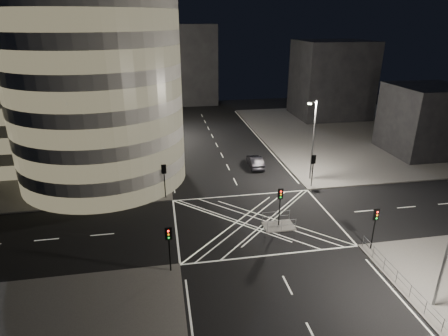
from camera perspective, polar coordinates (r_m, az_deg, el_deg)
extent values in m
plane|color=black|center=(38.52, 4.75, -8.04)|extent=(120.00, 120.00, 0.00)
cube|color=#575451|center=(65.38, -27.43, 2.36)|extent=(42.00, 42.00, 0.15)
cube|color=#575451|center=(72.85, 21.86, 5.08)|extent=(42.00, 42.00, 0.15)
cube|color=slate|center=(37.77, 8.30, -8.74)|extent=(3.00, 2.00, 0.15)
cylinder|color=#9A9992|center=(47.22, -19.05, 12.78)|extent=(20.00, 20.00, 25.00)
cube|color=#9A9992|center=(59.13, -27.54, 13.16)|extent=(20.00, 18.00, 25.00)
cube|color=#9A9992|center=(75.79, -20.59, 14.46)|extent=(24.00, 16.00, 22.00)
cube|color=black|center=(81.03, 16.02, 12.87)|extent=(14.00, 12.00, 15.00)
cube|color=black|center=(63.52, 28.30, 6.50)|extent=(10.00, 10.00, 10.00)
cube|color=black|center=(90.93, -7.12, 15.28)|extent=(18.00, 8.00, 18.00)
cylinder|color=black|center=(44.72, -11.28, -1.30)|extent=(0.32, 0.32, 3.47)
ellipsoid|color=black|center=(43.64, -11.57, 2.36)|extent=(4.70, 4.70, 5.41)
cylinder|color=black|center=(50.38, -11.20, 1.11)|extent=(0.32, 0.32, 3.03)
ellipsoid|color=black|center=(49.52, -11.43, 4.00)|extent=(4.21, 4.21, 4.84)
cylinder|color=black|center=(56.04, -11.16, 3.25)|extent=(0.32, 0.32, 3.05)
ellipsoid|color=black|center=(55.26, -11.36, 5.89)|extent=(4.22, 4.22, 4.86)
cylinder|color=black|center=(61.73, -11.14, 5.12)|extent=(0.32, 0.32, 3.33)
ellipsoid|color=black|center=(60.97, -11.34, 7.76)|extent=(4.61, 4.61, 5.30)
cylinder|color=black|center=(67.53, -11.10, 6.48)|extent=(0.32, 0.32, 3.13)
ellipsoid|color=black|center=(66.87, -11.27, 8.76)|extent=(4.38, 4.38, 5.04)
cylinder|color=black|center=(42.77, -9.01, -2.59)|extent=(0.12, 0.12, 3.00)
cube|color=black|center=(42.01, -9.16, -0.17)|extent=(0.28, 0.22, 0.90)
cube|color=black|center=(42.01, -9.16, -0.17)|extent=(0.55, 0.04, 1.10)
cylinder|color=black|center=(30.86, -8.26, -12.95)|extent=(0.12, 0.12, 3.00)
cube|color=black|center=(29.80, -8.47, -9.87)|extent=(0.28, 0.22, 0.90)
cube|color=black|center=(29.80, -8.47, -9.87)|extent=(0.55, 0.04, 1.10)
cylinder|color=black|center=(46.29, 13.30, -0.98)|extent=(0.12, 0.12, 3.00)
cube|color=black|center=(45.58, 13.51, 1.28)|extent=(0.28, 0.22, 0.90)
cube|color=black|center=(45.58, 13.51, 1.28)|extent=(0.55, 0.04, 1.10)
cylinder|color=black|center=(35.58, 21.75, -9.35)|extent=(0.12, 0.12, 3.00)
cube|color=black|center=(34.66, 22.20, -6.57)|extent=(0.28, 0.22, 0.90)
cube|color=black|center=(34.66, 22.20, -6.57)|extent=(0.55, 0.04, 1.10)
cylinder|color=black|center=(37.00, 8.44, -6.64)|extent=(0.12, 0.12, 3.00)
cube|color=black|center=(36.12, 8.60, -3.92)|extent=(0.28, 0.22, 0.90)
cube|color=black|center=(36.12, 8.60, -3.92)|extent=(0.55, 0.04, 1.10)
cylinder|color=slate|center=(46.39, -10.31, 3.92)|extent=(0.20, 0.20, 10.00)
cylinder|color=slate|center=(45.16, -10.15, 9.82)|extent=(0.90, 0.10, 0.10)
cube|color=slate|center=(45.18, -9.56, 9.74)|extent=(0.50, 0.25, 0.18)
cube|color=white|center=(45.20, -9.55, 9.60)|extent=(0.42, 0.20, 0.05)
cylinder|color=slate|center=(63.78, -10.43, 8.81)|extent=(0.20, 0.20, 10.00)
cylinder|color=slate|center=(62.89, -10.32, 13.14)|extent=(0.90, 0.10, 0.10)
cube|color=slate|center=(62.91, -9.89, 13.08)|extent=(0.50, 0.25, 0.18)
cube|color=white|center=(62.92, -9.88, 12.98)|extent=(0.42, 0.20, 0.05)
cylinder|color=slate|center=(47.26, 13.43, 4.01)|extent=(0.20, 0.20, 10.00)
cylinder|color=slate|center=(45.88, 13.44, 9.76)|extent=(0.90, 0.10, 0.10)
cube|color=slate|center=(45.73, 12.90, 9.64)|extent=(0.50, 0.25, 0.18)
cube|color=white|center=(45.75, 12.89, 9.50)|extent=(0.42, 0.20, 0.05)
cube|color=slate|center=(32.23, 25.66, -15.57)|extent=(0.06, 11.70, 1.10)
cube|color=slate|center=(36.72, 8.79, -8.59)|extent=(2.80, 0.06, 1.10)
cube|color=slate|center=(38.20, 7.94, -7.26)|extent=(2.80, 0.06, 1.10)
imported|color=black|center=(51.63, 4.78, 0.96)|extent=(1.98, 5.00, 1.62)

